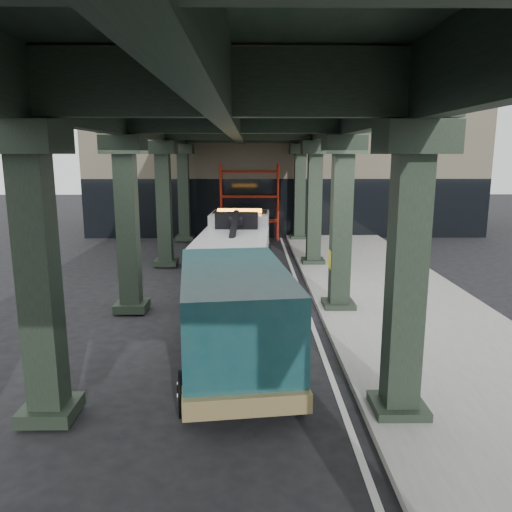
{
  "coord_description": "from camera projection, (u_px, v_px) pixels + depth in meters",
  "views": [
    {
      "loc": [
        0.05,
        -11.91,
        4.5
      ],
      "look_at": [
        0.2,
        1.76,
        1.7
      ],
      "focal_mm": 35.0,
      "sensor_mm": 36.0,
      "label": 1
    }
  ],
  "objects": [
    {
      "name": "ground",
      "position": [
        249.0,
        336.0,
        12.57
      ],
      "size": [
        90.0,
        90.0,
        0.0
      ],
      "primitive_type": "plane",
      "color": "black",
      "rests_on": "ground"
    },
    {
      "name": "sidewalk",
      "position": [
        403.0,
        308.0,
        14.56
      ],
      "size": [
        5.0,
        40.0,
        0.15
      ],
      "primitive_type": "cube",
      "color": "gray",
      "rests_on": "ground"
    },
    {
      "name": "lane_stripe",
      "position": [
        307.0,
        311.0,
        14.54
      ],
      "size": [
        0.12,
        38.0,
        0.01
      ],
      "primitive_type": "cube",
      "color": "silver",
      "rests_on": "ground"
    },
    {
      "name": "viaduct",
      "position": [
        234.0,
        118.0,
        13.43
      ],
      "size": [
        7.4,
        32.0,
        6.4
      ],
      "color": "black",
      "rests_on": "ground"
    },
    {
      "name": "building",
      "position": [
        281.0,
        162.0,
        31.38
      ],
      "size": [
        22.0,
        10.0,
        8.0
      ],
      "primitive_type": "cube",
      "color": "#C6B793",
      "rests_on": "ground"
    },
    {
      "name": "scaffolding",
      "position": [
        250.0,
        200.0,
        26.49
      ],
      "size": [
        3.08,
        0.88,
        4.0
      ],
      "color": "red",
      "rests_on": "ground"
    },
    {
      "name": "tow_truck",
      "position": [
        236.0,
        248.0,
        17.5
      ],
      "size": [
        2.68,
        8.01,
        2.59
      ],
      "rotation": [
        0.0,
        0.0,
        -0.05
      ],
      "color": "black",
      "rests_on": "ground"
    },
    {
      "name": "towed_van",
      "position": [
        233.0,
        315.0,
        10.37
      ],
      "size": [
        2.82,
        5.83,
        2.28
      ],
      "rotation": [
        0.0,
        0.0,
        0.12
      ],
      "color": "#123C41",
      "rests_on": "ground"
    }
  ]
}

